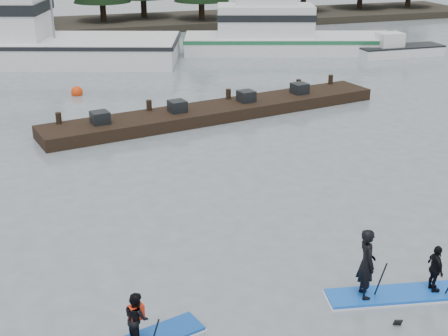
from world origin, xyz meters
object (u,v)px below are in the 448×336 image
object	(u,v)px
fishing_boat_medium	(284,43)
paddleboard_duo	(392,274)
floating_dock	(218,111)
fishing_boat_large	(3,48)
paddleboard_solo	(137,328)

from	to	relation	value
fishing_boat_medium	paddleboard_duo	size ratio (longest dim) A/B	4.36
fishing_boat_medium	floating_dock	size ratio (longest dim) A/B	0.91
fishing_boat_large	floating_dock	size ratio (longest dim) A/B	1.32
fishing_boat_medium	paddleboard_solo	distance (m)	32.31
fishing_boat_medium	paddleboard_duo	world-z (taller)	fishing_boat_medium
floating_dock	paddleboard_duo	bearing A→B (deg)	-102.82
fishing_boat_medium	floating_dock	world-z (taller)	fishing_boat_medium
fishing_boat_medium	paddleboard_solo	size ratio (longest dim) A/B	4.95
fishing_boat_medium	fishing_boat_large	bearing A→B (deg)	-169.86
fishing_boat_medium	paddleboard_solo	bearing A→B (deg)	-100.70
fishing_boat_large	paddleboard_duo	xyz separation A→B (m)	(8.72, -30.88, -0.25)
fishing_boat_large	paddleboard_solo	xyz separation A→B (m)	(2.72, -30.83, -0.44)
paddleboard_solo	paddleboard_duo	distance (m)	6.01
paddleboard_solo	paddleboard_duo	xyz separation A→B (m)	(6.00, -0.05, 0.19)
floating_dock	paddleboard_duo	xyz separation A→B (m)	(-0.53, -15.24, 0.36)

